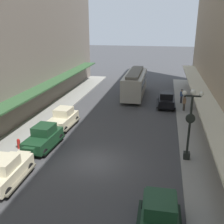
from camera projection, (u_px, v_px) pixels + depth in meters
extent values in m
plane|color=#424244|center=(95.00, 162.00, 18.56)|extent=(200.00, 200.00, 0.00)
cube|color=#99968E|center=(1.00, 152.00, 19.95)|extent=(3.00, 60.00, 0.15)
cube|color=#99968E|center=(205.00, 173.00, 17.11)|extent=(3.00, 60.00, 0.15)
cube|color=beige|center=(220.00, 133.00, 16.04)|extent=(1.80, 54.00, 0.16)
cube|color=black|center=(166.00, 101.00, 30.57)|extent=(1.86, 3.97, 0.80)
cube|color=black|center=(166.00, 95.00, 30.09)|extent=(1.51, 1.76, 0.70)
cube|color=#8C9EA8|center=(166.00, 95.00, 30.09)|extent=(1.44, 1.72, 0.42)
cube|color=black|center=(165.00, 96.00, 32.54)|extent=(0.95, 0.40, 0.52)
cube|color=black|center=(158.00, 103.00, 30.81)|extent=(0.39, 3.52, 0.12)
cube|color=black|center=(174.00, 104.00, 30.53)|extent=(0.39, 3.52, 0.12)
cylinder|color=black|center=(159.00, 101.00, 32.09)|extent=(0.25, 0.69, 0.68)
cylinder|color=black|center=(172.00, 101.00, 31.85)|extent=(0.25, 0.69, 0.68)
cylinder|color=black|center=(159.00, 107.00, 29.54)|extent=(0.25, 0.69, 0.68)
cylinder|color=black|center=(173.00, 108.00, 29.30)|extent=(0.25, 0.69, 0.68)
cube|color=beige|center=(7.00, 173.00, 15.94)|extent=(1.82, 3.95, 0.80)
cube|color=beige|center=(3.00, 164.00, 15.46)|extent=(1.49, 1.74, 0.70)
cube|color=#8C9EA8|center=(3.00, 164.00, 15.46)|extent=(1.42, 1.71, 0.42)
cube|color=beige|center=(24.00, 155.00, 17.91)|extent=(0.95, 0.39, 0.52)
cube|color=#6D6856|center=(22.00, 179.00, 15.89)|extent=(0.35, 3.52, 0.12)
cylinder|color=black|center=(8.00, 166.00, 17.47)|extent=(0.24, 0.69, 0.68)
cylinder|color=black|center=(30.00, 168.00, 17.21)|extent=(0.24, 0.69, 0.68)
cylinder|color=black|center=(8.00, 193.00, 14.67)|extent=(0.24, 0.69, 0.68)
cube|color=#193D23|center=(43.00, 139.00, 20.49)|extent=(1.87, 3.97, 0.80)
cube|color=#193D23|center=(44.00, 129.00, 20.47)|extent=(1.51, 1.76, 0.70)
cube|color=#8C9EA8|center=(44.00, 129.00, 20.47)|extent=(1.44, 1.73, 0.42)
cube|color=#193D23|center=(29.00, 151.00, 18.52)|extent=(0.95, 0.40, 0.52)
cube|color=black|center=(55.00, 144.00, 20.37)|extent=(0.40, 3.52, 0.12)
cube|color=black|center=(33.00, 142.00, 20.81)|extent=(0.40, 3.52, 0.12)
cylinder|color=black|center=(45.00, 153.00, 19.18)|extent=(0.25, 0.69, 0.68)
cylinder|color=black|center=(25.00, 151.00, 19.55)|extent=(0.25, 0.69, 0.68)
cylinder|color=black|center=(60.00, 138.00, 21.68)|extent=(0.25, 0.69, 0.68)
cylinder|color=black|center=(43.00, 136.00, 22.06)|extent=(0.25, 0.69, 0.68)
cube|color=#193D23|center=(159.00, 222.00, 11.99)|extent=(1.77, 3.93, 0.80)
cube|color=#193D23|center=(160.00, 205.00, 11.98)|extent=(1.47, 1.73, 0.70)
cube|color=#8C9EA8|center=(160.00, 205.00, 11.98)|extent=(1.40, 1.69, 0.42)
cylinder|color=black|center=(175.00, 211.00, 13.26)|extent=(0.23, 0.68, 0.68)
cylinder|color=black|center=(144.00, 207.00, 13.53)|extent=(0.23, 0.68, 0.68)
cube|color=beige|center=(63.00, 120.00, 24.59)|extent=(1.88, 3.98, 0.80)
cube|color=beige|center=(64.00, 112.00, 24.58)|extent=(1.52, 1.77, 0.70)
cube|color=#8C9EA8|center=(64.00, 112.00, 24.58)|extent=(1.44, 1.73, 0.42)
cube|color=beige|center=(53.00, 128.00, 22.62)|extent=(0.95, 0.40, 0.52)
cube|color=#6D6856|center=(73.00, 124.00, 24.48)|extent=(0.40, 3.52, 0.12)
cube|color=#6D6856|center=(54.00, 122.00, 24.92)|extent=(0.40, 3.52, 0.12)
cylinder|color=black|center=(65.00, 130.00, 23.28)|extent=(0.25, 0.69, 0.68)
cylinder|color=black|center=(49.00, 128.00, 23.66)|extent=(0.25, 0.69, 0.68)
cylinder|color=black|center=(76.00, 120.00, 25.79)|extent=(0.25, 0.69, 0.68)
cylinder|color=black|center=(62.00, 118.00, 26.16)|extent=(0.25, 0.69, 0.68)
cube|color=#ADA899|center=(135.00, 84.00, 34.74)|extent=(2.60, 9.63, 2.70)
cube|color=#5F5C54|center=(135.00, 72.00, 34.25)|extent=(1.59, 8.66, 0.36)
cube|color=#8C9EA8|center=(135.00, 80.00, 34.59)|extent=(2.62, 8.86, 0.95)
cube|color=black|center=(137.00, 90.00, 37.92)|extent=(2.01, 1.22, 0.40)
cube|color=black|center=(132.00, 101.00, 32.58)|extent=(2.01, 1.22, 0.40)
cube|color=black|center=(186.00, 155.00, 18.72)|extent=(0.44, 0.44, 0.50)
cylinder|color=black|center=(190.00, 125.00, 17.95)|extent=(0.16, 0.16, 4.20)
cube|color=black|center=(193.00, 96.00, 17.27)|extent=(1.10, 0.10, 0.10)
sphere|color=white|center=(184.00, 93.00, 17.32)|extent=(0.32, 0.32, 0.32)
sphere|color=white|center=(202.00, 94.00, 17.11)|extent=(0.32, 0.32, 0.32)
sphere|color=white|center=(193.00, 92.00, 17.18)|extent=(0.36, 0.36, 0.36)
cylinder|color=black|center=(190.00, 118.00, 17.79)|extent=(0.64, 0.18, 0.64)
cylinder|color=silver|center=(190.00, 118.00, 17.88)|extent=(0.56, 0.02, 0.56)
cylinder|color=#B21E19|center=(19.00, 144.00, 20.21)|extent=(0.24, 0.24, 0.70)
sphere|color=#B21E19|center=(18.00, 140.00, 20.09)|extent=(0.20, 0.20, 0.20)
cylinder|color=#2D2D33|center=(181.00, 100.00, 31.72)|extent=(0.24, 0.24, 0.85)
cube|color=#3F598C|center=(182.00, 94.00, 31.49)|extent=(0.36, 0.22, 0.56)
sphere|color=beige|center=(182.00, 91.00, 31.36)|extent=(0.22, 0.22, 0.22)
cylinder|color=black|center=(182.00, 90.00, 31.33)|extent=(0.28, 0.28, 0.04)
cylinder|color=#4C4238|center=(184.00, 107.00, 28.93)|extent=(0.24, 0.24, 0.85)
cube|color=#8C6647|center=(184.00, 101.00, 28.70)|extent=(0.36, 0.22, 0.56)
sphere|color=#9E7051|center=(185.00, 97.00, 28.57)|extent=(0.22, 0.22, 0.22)
cylinder|color=black|center=(185.00, 96.00, 28.53)|extent=(0.28, 0.28, 0.04)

